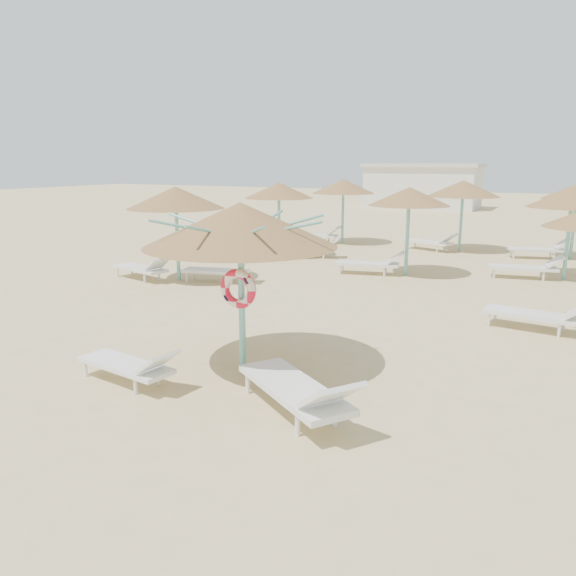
% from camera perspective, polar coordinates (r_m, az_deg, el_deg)
% --- Properties ---
extents(ground, '(120.00, 120.00, 0.00)m').
position_cam_1_polar(ground, '(9.29, -4.30, -8.69)').
color(ground, '#D4B581').
rests_on(ground, ground).
extents(main_palapa, '(3.09, 3.09, 2.77)m').
position_cam_1_polar(main_palapa, '(8.92, -4.87, 6.36)').
color(main_palapa, '#6BBAB6').
rests_on(main_palapa, ground).
extents(lounger_main_a, '(1.90, 0.81, 0.67)m').
position_cam_1_polar(lounger_main_a, '(9.08, -15.71, -7.51)').
color(lounger_main_a, white).
rests_on(lounger_main_a, ground).
extents(lounger_main_b, '(2.29, 1.87, 0.84)m').
position_cam_1_polar(lounger_main_b, '(7.64, 1.12, -10.28)').
color(lounger_main_b, white).
rests_on(lounger_main_b, ground).
extents(palapa_field, '(13.92, 12.22, 2.70)m').
position_cam_1_polar(palapa_field, '(18.87, 11.67, 9.16)').
color(palapa_field, '#6BBAB6').
rests_on(palapa_field, ground).
extents(service_hut, '(8.40, 4.40, 3.25)m').
position_cam_1_polar(service_hut, '(43.68, 13.52, 10.08)').
color(service_hut, silver).
rests_on(service_hut, ground).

